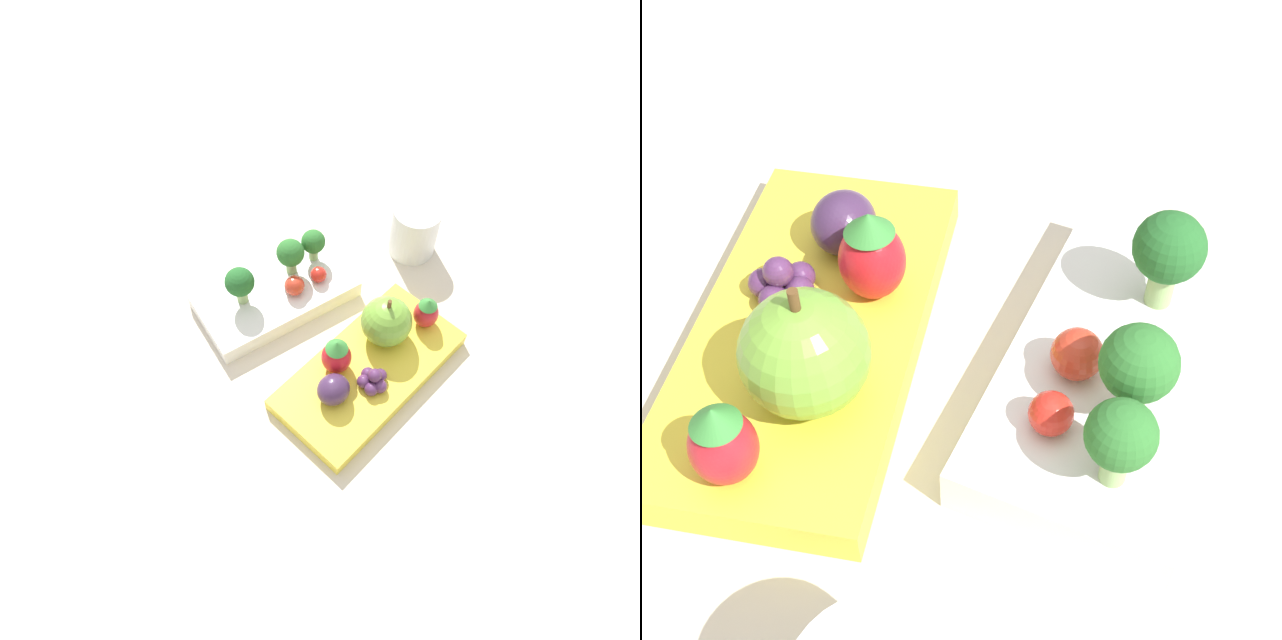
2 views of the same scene
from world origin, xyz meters
The scene contains 14 objects.
ground_plane centered at (0.00, 0.00, 0.00)m, with size 4.00×4.00×0.00m, color beige.
bento_box_savoury centered at (-0.01, 0.08, 0.01)m, with size 0.21×0.13×0.03m.
bento_box_fruit centered at (0.01, -0.08, 0.01)m, with size 0.24×0.14×0.02m.
broccoli_floret_0 centered at (-0.05, 0.09, 0.06)m, with size 0.04×0.04×0.05m.
broccoli_floret_1 centered at (0.03, 0.08, 0.06)m, with size 0.04×0.04×0.05m.
broccoli_floret_2 centered at (0.06, 0.08, 0.06)m, with size 0.03×0.03×0.05m.
cherry_tomato_0 centered at (0.04, 0.05, 0.04)m, with size 0.02×0.02×0.02m.
cherry_tomato_1 centered at (0.01, 0.06, 0.04)m, with size 0.03×0.03×0.03m.
apple centered at (0.05, -0.06, 0.05)m, with size 0.06×0.06×0.07m.
strawberry_0 centered at (0.10, -0.08, 0.04)m, with size 0.03×0.03×0.05m.
strawberry_1 centered at (-0.02, -0.06, 0.05)m, with size 0.03×0.03×0.05m.
plum centered at (-0.05, -0.08, 0.04)m, with size 0.04×0.03×0.03m.
grape_cluster centered at (0.00, -0.10, 0.03)m, with size 0.03×0.04×0.03m.
drinking_cup centered at (0.19, 0.03, 0.04)m, with size 0.06×0.06×0.07m.
Camera 1 is at (-0.24, -0.29, 0.60)m, focal length 32.00 mm.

